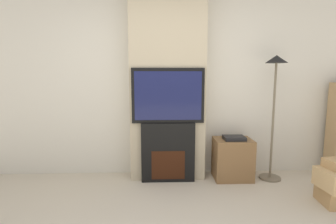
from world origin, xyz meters
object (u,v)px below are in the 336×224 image
Objects in this scene: fireplace at (168,152)px; floor_lamp at (275,89)px; television at (168,96)px; media_stand at (233,158)px.

floor_lamp is at bearing 0.46° from fireplace.
television is 1.42m from floor_lamp.
media_stand is at bearing 177.18° from floor_lamp.
television is at bearing -179.46° from floor_lamp.
floor_lamp is at bearing -2.82° from media_stand.
television is 1.25m from media_stand.
fireplace is 0.76m from television.
floor_lamp reaches higher than media_stand.
floor_lamp is (1.42, 0.01, 0.84)m from fireplace.
fireplace is 0.48× the size of floor_lamp.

